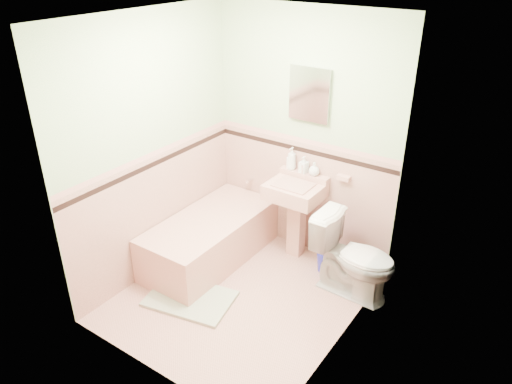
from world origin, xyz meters
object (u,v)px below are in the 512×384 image
Objects in this scene: soap_bottle_mid at (304,165)px; soap_bottle_right at (314,169)px; medicine_cabinet at (310,94)px; bathtub at (210,240)px; toilet at (355,257)px; sink at (294,221)px; bucket at (327,261)px; shoe at (189,284)px; soap_bottle_left at (292,159)px.

soap_bottle_mid is 0.12m from soap_bottle_right.
medicine_cabinet is 0.74m from soap_bottle_right.
bathtub is 1.78m from medicine_cabinet.
soap_bottle_right is 0.96m from toilet.
soap_bottle_right is (0.11, 0.18, 0.55)m from sink.
bathtub is at bearing -142.07° from sink.
bucket is 1.40m from shoe.
sink is 0.59m from soap_bottle_mid.
sink is 1.23m from shoe.
soap_bottle_left is at bearing 159.86° from bucket.
shoe is (-0.95, -1.02, -0.06)m from bucket.
soap_bottle_mid is at bearing -110.11° from medicine_cabinet.
toilet is at bearing -14.81° from sink.
soap_bottle_mid reaches higher than bucket.
soap_bottle_right is at bearing 0.00° from soap_bottle_left.
soap_bottle_mid is 0.75× the size of bucket.
medicine_cabinet is 2.93× the size of soap_bottle_mid.
medicine_cabinet reaches higher than soap_bottle_mid.
sink is at bearing 175.67° from bucket.
toilet is at bearing -30.04° from soap_bottle_right.
soap_bottle_right is 0.60× the size of bucket.
soap_bottle_mid is 1.22× the size of shoe.
soap_bottle_right reaches higher than bathtub.
sink reaches higher than shoe.
soap_bottle_left is (-0.15, 0.18, 0.60)m from sink.
soap_bottle_left is 1.71× the size of soap_bottle_right.
toilet is at bearing -22.57° from soap_bottle_left.
bucket is 1.63× the size of shoe.
shoe is at bearing 124.86° from toilet.
bathtub is 6.38× the size of soap_bottle_left.
shoe is (-0.51, -1.24, -0.93)m from soap_bottle_mid.
medicine_cabinet reaches higher than soap_bottle_right.
sink is at bearing -120.75° from soap_bottle_right.
soap_bottle_mid is at bearing 154.10° from bucket.
soap_bottle_left reaches higher than soap_bottle_mid.
medicine_cabinet reaches higher than shoe.
soap_bottle_left is 1.67× the size of shoe.
soap_bottle_mid is (0.14, 0.00, -0.03)m from soap_bottle_left.
sink is 0.64m from soap_bottle_left.
bathtub reaches higher than shoe.
soap_bottle_mid is 1.05m from toilet.
medicine_cabinet is 3.67× the size of soap_bottle_right.
toilet is 1.58m from shoe.
bucket is (0.44, -0.21, -0.87)m from soap_bottle_mid.
soap_bottle_mid is 1.63m from shoe.
shoe is at bearing -73.15° from bathtub.
soap_bottle_right is at bearing 59.25° from sink.
bucket is (0.43, -0.03, -0.31)m from sink.
sink is 6.14× the size of soap_bottle_right.
bathtub is at bearing 104.09° from toilet.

